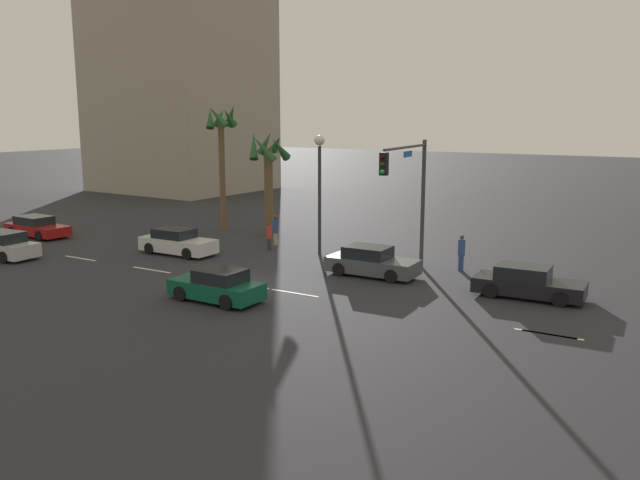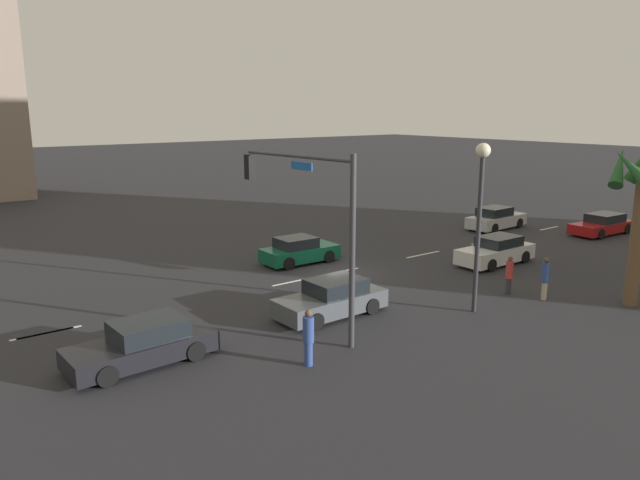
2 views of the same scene
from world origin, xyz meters
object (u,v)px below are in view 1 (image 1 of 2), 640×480
object	(u,v)px
traffic_signal	(411,185)
pedestrian_2	(461,252)
car_1	(371,262)
streetlamp	(320,172)
car_5	(1,246)
palm_tree_0	(268,165)
car_2	(217,286)
pedestrian_1	(275,229)
car_0	(527,283)
pedestrian_0	(269,235)
car_3	(177,242)
car_4	(37,227)
building_2	(179,67)
palm_tree_1	(222,138)

from	to	relation	value
traffic_signal	pedestrian_2	bearing A→B (deg)	51.68
car_1	streetlamp	distance (m)	6.83
streetlamp	pedestrian_2	distance (m)	8.87
car_5	palm_tree_0	bearing A→B (deg)	56.32
pedestrian_2	car_2	bearing A→B (deg)	-123.62
streetlamp	pedestrian_1	world-z (taller)	streetlamp
car_0	pedestrian_2	size ratio (longest dim) A/B	2.54
car_5	pedestrian_2	world-z (taller)	pedestrian_2
streetlamp	pedestrian_0	size ratio (longest dim) A/B	3.95
car_1	car_2	world-z (taller)	car_1
car_1	pedestrian_0	distance (m)	8.10
car_3	car_4	world-z (taller)	car_3
car_1	streetlamp	world-z (taller)	streetlamp
pedestrian_0	palm_tree_0	xyz separation A→B (m)	(-2.69, 3.78, 3.65)
car_0	traffic_signal	bearing A→B (deg)	170.87
building_2	car_2	bearing A→B (deg)	-43.02
pedestrian_0	car_3	bearing A→B (deg)	-137.18
car_1	car_4	xyz separation A→B (m)	(-22.97, -1.57, -0.05)
car_3	car_4	xyz separation A→B (m)	(-11.49, -0.52, -0.05)
pedestrian_0	palm_tree_1	size ratio (longest dim) A/B	0.20
palm_tree_0	car_1	bearing A→B (deg)	-30.90
car_0	pedestrian_2	world-z (taller)	pedestrian_2
car_1	traffic_signal	world-z (taller)	traffic_signal
car_5	traffic_signal	bearing A→B (deg)	20.15
car_2	building_2	world-z (taller)	building_2
car_1	pedestrian_2	bearing A→B (deg)	43.05
car_2	traffic_signal	xyz separation A→B (m)	(5.10, 8.11, 3.78)
car_0	palm_tree_0	xyz separation A→B (m)	(-17.81, 6.30, 3.92)
car_0	building_2	distance (m)	48.87
traffic_signal	streetlamp	distance (m)	6.65
car_5	palm_tree_0	size ratio (longest dim) A/B	0.69
car_5	palm_tree_0	world-z (taller)	palm_tree_0
car_3	building_2	xyz separation A→B (m)	(-22.09, 24.83, 11.77)
car_4	palm_tree_1	size ratio (longest dim) A/B	0.57
car_0	streetlamp	bearing A→B (deg)	165.62
car_0	palm_tree_0	size ratio (longest dim) A/B	0.69
pedestrian_1	streetlamp	bearing A→B (deg)	-12.71
car_3	traffic_signal	distance (m)	13.72
pedestrian_0	streetlamp	bearing A→B (deg)	11.01
car_0	car_4	size ratio (longest dim) A/B	0.96
car_0	building_2	bearing A→B (deg)	149.80
car_2	streetlamp	xyz separation A→B (m)	(-1.18, 10.27, 3.92)
car_1	pedestrian_2	distance (m)	4.65
car_2	car_3	xyz separation A→B (m)	(-7.96, 6.20, 0.03)
palm_tree_0	car_4	bearing A→B (deg)	-148.21
pedestrian_1	building_2	distance (m)	34.23
pedestrian_1	palm_tree_0	bearing A→B (deg)	132.17
car_3	building_2	size ratio (longest dim) A/B	0.18
car_0	car_5	size ratio (longest dim) A/B	1.00
traffic_signal	palm_tree_1	world-z (taller)	palm_tree_1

